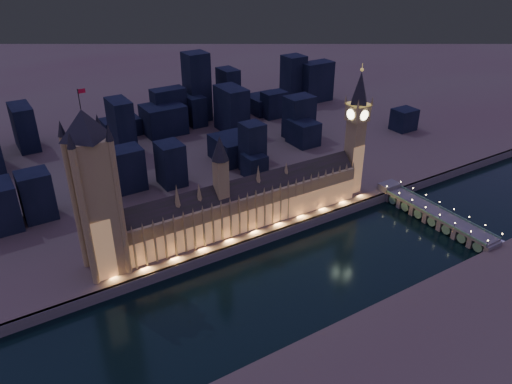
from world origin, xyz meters
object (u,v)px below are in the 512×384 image
elizabeth_tower (357,123)px  victoria_tower (94,188)px  river_boat (493,249)px  palace_of_westminster (244,204)px  westminster_bridge (432,214)px

elizabeth_tower → victoria_tower: bearing=180.0°
victoria_tower → river_boat: (253.14, -119.93, -68.68)m
elizabeth_tower → river_boat: elizabeth_tower is taller
palace_of_westminster → victoria_tower: 117.01m
victoria_tower → westminster_bridge: (248.52, -65.38, -64.25)m
elizabeth_tower → river_boat: (35.14, -119.92, -69.02)m
river_boat → palace_of_westminster: bearing=140.4°
palace_of_westminster → elizabeth_tower: size_ratio=1.80×
westminster_bridge → elizabeth_tower: bearing=115.0°
palace_of_westminster → westminster_bridge: size_ratio=1.79×
victoria_tower → elizabeth_tower: bearing=-0.0°
victoria_tower → elizabeth_tower: 218.00m
palace_of_westminster → westminster_bridge: (140.05, -65.19, -20.38)m
palace_of_westminster → westminster_bridge: palace_of_westminster is taller
elizabeth_tower → river_boat: size_ratio=2.77×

